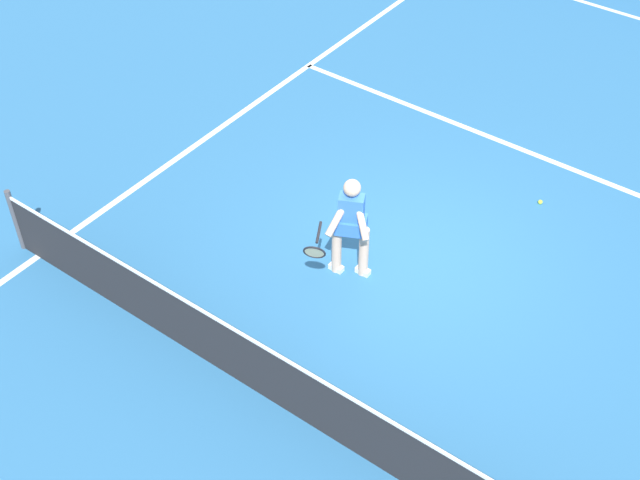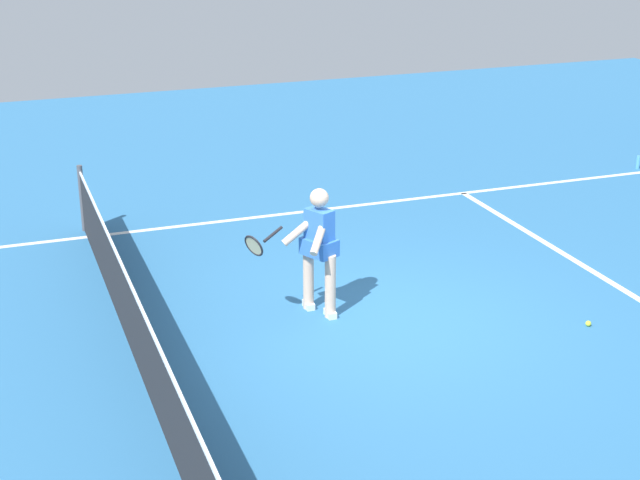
# 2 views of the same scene
# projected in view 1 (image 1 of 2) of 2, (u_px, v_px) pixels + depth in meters

# --- Properties ---
(ground_plane) EXTENTS (28.13, 28.13, 0.00)m
(ground_plane) POSITION_uv_depth(u_px,v_px,m) (411.00, 259.00, 11.83)
(ground_plane) COLOR teal
(service_line_marking) EXTENTS (8.26, 0.10, 0.01)m
(service_line_marking) POSITION_uv_depth(u_px,v_px,m) (518.00, 148.00, 13.69)
(service_line_marking) COLOR white
(service_line_marking) RESTS_ON ground
(sideline_right_marking) EXTENTS (0.10, 19.64, 0.01)m
(sideline_right_marking) POSITION_uv_depth(u_px,v_px,m) (188.00, 151.00, 13.63)
(sideline_right_marking) COLOR white
(sideline_right_marking) RESTS_ON ground
(court_net) EXTENTS (8.94, 0.08, 1.00)m
(court_net) POSITION_uv_depth(u_px,v_px,m) (273.00, 377.00, 9.75)
(court_net) COLOR #4C4C51
(court_net) RESTS_ON ground
(tennis_player) EXTENTS (0.68, 1.13, 1.55)m
(tennis_player) POSITION_uv_depth(u_px,v_px,m) (350.00, 225.00, 11.06)
(tennis_player) COLOR beige
(tennis_player) RESTS_ON ground
(tennis_ball_near) EXTENTS (0.07, 0.07, 0.07)m
(tennis_ball_near) POSITION_uv_depth(u_px,v_px,m) (540.00, 202.00, 12.67)
(tennis_ball_near) COLOR #D1E533
(tennis_ball_near) RESTS_ON ground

